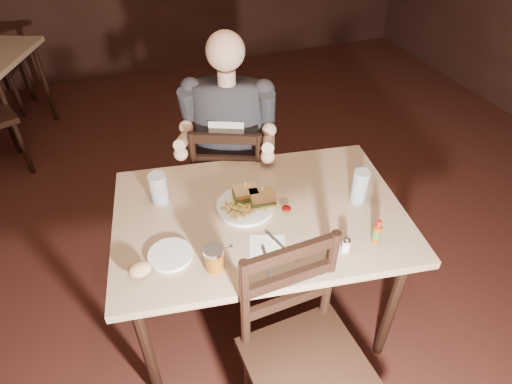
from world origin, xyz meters
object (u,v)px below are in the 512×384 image
object	(u,v)px
chair_far	(232,182)
side_plate	(171,256)
glass_right	(360,187)
main_table	(260,224)
dinner_plate	(245,207)
glass_left	(159,189)
diner	(228,119)
syrup_dispenser	(214,258)
hot_sauce	(377,231)
chair_near	(309,368)

from	to	relation	value
chair_far	side_plate	bearing A→B (deg)	80.64
chair_far	glass_right	size ratio (longest dim) A/B	5.53
main_table	side_plate	bearing A→B (deg)	-163.65
dinner_plate	glass_right	world-z (taller)	glass_right
glass_left	glass_right	size ratio (longest dim) A/B	0.90
chair_far	glass_right	world-z (taller)	glass_right
diner	dinner_plate	xyz separation A→B (m)	(-0.09, -0.54, -0.15)
syrup_dispenser	side_plate	distance (m)	0.20
diner	hot_sauce	xyz separation A→B (m)	(0.36, -0.92, -0.10)
dinner_plate	syrup_dispenser	xyz separation A→B (m)	(-0.23, -0.29, 0.05)
main_table	glass_right	distance (m)	0.49
glass_right	syrup_dispenser	world-z (taller)	glass_right
glass_left	side_plate	size ratio (longest dim) A/B	0.86
hot_sauce	syrup_dispenser	world-z (taller)	hot_sauce
glass_right	main_table	bearing A→B (deg)	169.89
syrup_dispenser	glass_right	bearing A→B (deg)	21.01
glass_right	side_plate	distance (m)	0.89
glass_left	side_plate	distance (m)	0.36
chair_far	glass_left	size ratio (longest dim) A/B	6.16
chair_near	dinner_plate	xyz separation A→B (m)	(-0.03, 0.67, 0.29)
chair_far	hot_sauce	size ratio (longest dim) A/B	8.16
chair_near	syrup_dispenser	world-z (taller)	chair_near
diner	hot_sauce	bearing A→B (deg)	-45.31
chair_far	diner	bearing A→B (deg)	90.00
hot_sauce	dinner_plate	bearing A→B (deg)	139.26
chair_far	chair_near	distance (m)	1.25
main_table	syrup_dispenser	bearing A→B (deg)	-139.12
glass_right	hot_sauce	distance (m)	0.26
chair_far	glass_right	bearing A→B (deg)	142.94
main_table	glass_left	size ratio (longest dim) A/B	9.41
syrup_dispenser	dinner_plate	bearing A→B (deg)	60.69
chair_far	glass_right	distance (m)	0.90
dinner_plate	syrup_dispenser	bearing A→B (deg)	-128.02
glass_left	side_plate	xyz separation A→B (m)	(-0.03, -0.36, -0.07)
dinner_plate	chair_far	bearing A→B (deg)	79.75
glass_left	hot_sauce	size ratio (longest dim) A/B	1.32
side_plate	glass_left	bearing A→B (deg)	85.92
chair_far	chair_near	xyz separation A→B (m)	(-0.08, -1.25, 0.02)
chair_near	syrup_dispenser	distance (m)	0.57
main_table	glass_right	xyz separation A→B (m)	(0.46, -0.08, 0.16)
glass_left	syrup_dispenser	bearing A→B (deg)	-74.75
glass_left	syrup_dispenser	size ratio (longest dim) A/B	1.43
glass_left	chair_near	bearing A→B (deg)	-65.82
glass_left	side_plate	world-z (taller)	glass_left
glass_left	hot_sauce	xyz separation A→B (m)	(0.80, -0.56, -0.02)
chair_far	main_table	bearing A→B (deg)	108.55
glass_right	chair_far	bearing A→B (deg)	119.56
chair_near	diner	size ratio (longest dim) A/B	1.08
dinner_plate	glass_right	xyz separation A→B (m)	(0.51, -0.13, 0.08)
diner	glass_right	size ratio (longest dim) A/B	5.37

